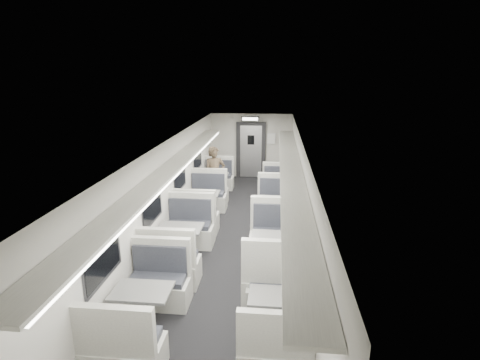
% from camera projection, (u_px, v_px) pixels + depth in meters
% --- Properties ---
extents(room, '(3.24, 12.24, 2.64)m').
position_uv_depth(room, '(232.00, 197.00, 8.30)').
color(room, black).
rests_on(room, ground).
extents(booth_left_a, '(1.01, 2.06, 1.10)m').
position_uv_depth(booth_left_a, '(215.00, 184.00, 12.11)').
color(booth_left_a, beige).
rests_on(booth_left_a, room).
extents(booth_left_b, '(1.08, 2.20, 1.18)m').
position_uv_depth(booth_left_b, '(202.00, 206.00, 10.09)').
color(booth_left_b, beige).
rests_on(booth_left_b, room).
extents(booth_left_c, '(1.11, 2.25, 1.21)m').
position_uv_depth(booth_left_c, '(181.00, 244.00, 7.83)').
color(booth_left_c, beige).
rests_on(booth_left_c, room).
extents(booth_left_d, '(1.05, 2.14, 1.14)m').
position_uv_depth(booth_left_d, '(143.00, 311.00, 5.67)').
color(booth_left_d, beige).
rests_on(booth_left_d, room).
extents(booth_right_a, '(0.96, 1.95, 1.04)m').
position_uv_depth(booth_right_a, '(277.00, 191.00, 11.52)').
color(booth_right_a, beige).
rests_on(booth_right_a, room).
extents(booth_right_b, '(1.09, 2.21, 1.18)m').
position_uv_depth(booth_right_b, '(277.00, 213.00, 9.58)').
color(booth_right_b, beige).
rests_on(booth_right_b, room).
extents(booth_right_c, '(1.16, 2.36, 1.26)m').
position_uv_depth(booth_right_c, '(276.00, 256.00, 7.30)').
color(booth_right_c, beige).
rests_on(booth_right_c, room).
extents(booth_right_d, '(0.98, 1.99, 1.07)m').
position_uv_depth(booth_right_d, '(276.00, 315.00, 5.62)').
color(booth_right_d, beige).
rests_on(booth_right_d, room).
extents(passenger, '(0.75, 0.62, 1.76)m').
position_uv_depth(passenger, '(215.00, 176.00, 11.21)').
color(passenger, black).
rests_on(passenger, room).
extents(window_a, '(0.02, 1.18, 0.84)m').
position_uv_depth(window_a, '(198.00, 156.00, 11.65)').
color(window_a, black).
rests_on(window_a, room).
extents(window_b, '(0.02, 1.18, 0.84)m').
position_uv_depth(window_b, '(180.00, 175.00, 9.55)').
color(window_b, black).
rests_on(window_b, room).
extents(window_c, '(0.02, 1.18, 0.84)m').
position_uv_depth(window_c, '(152.00, 204.00, 7.44)').
color(window_c, black).
rests_on(window_c, room).
extents(window_d, '(0.02, 1.18, 0.84)m').
position_uv_depth(window_d, '(103.00, 255.00, 5.34)').
color(window_d, black).
rests_on(window_d, room).
extents(luggage_rack_left, '(0.46, 10.40, 0.09)m').
position_uv_depth(luggage_rack_left, '(172.00, 168.00, 7.93)').
color(luggage_rack_left, beige).
rests_on(luggage_rack_left, room).
extents(luggage_rack_right, '(0.46, 10.40, 0.09)m').
position_uv_depth(luggage_rack_right, '(290.00, 171.00, 7.70)').
color(luggage_rack_right, beige).
rests_on(luggage_rack_right, room).
extents(vestibule_door, '(1.10, 0.13, 2.10)m').
position_uv_depth(vestibule_door, '(251.00, 150.00, 14.02)').
color(vestibule_door, black).
rests_on(vestibule_door, room).
extents(exit_sign, '(0.62, 0.12, 0.16)m').
position_uv_depth(exit_sign, '(250.00, 119.00, 13.21)').
color(exit_sign, black).
rests_on(exit_sign, room).
extents(wall_notice, '(0.32, 0.02, 0.40)m').
position_uv_depth(wall_notice, '(271.00, 139.00, 13.81)').
color(wall_notice, silver).
rests_on(wall_notice, room).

